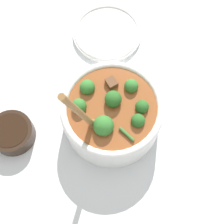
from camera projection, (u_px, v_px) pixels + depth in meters
ground_plane at (112, 122)px, 0.75m from camera, size 4.00×4.00×0.00m
stew_bowl at (112, 113)px, 0.70m from camera, size 0.23×0.23×0.29m
condiment_bowl at (12, 133)px, 0.72m from camera, size 0.10×0.10×0.04m
empty_plate at (107, 33)px, 0.84m from camera, size 0.18×0.18×0.02m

